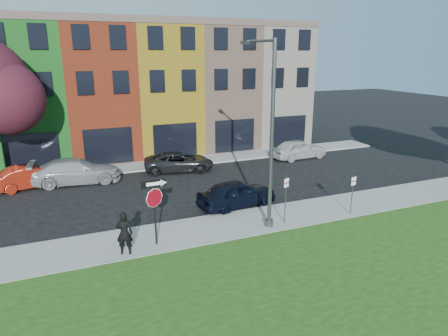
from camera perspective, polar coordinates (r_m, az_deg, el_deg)
name	(u,v)px	position (r m, az deg, el deg)	size (l,w,h in m)	color
ground	(281,251)	(17.27, 8.18, -11.61)	(120.00, 120.00, 0.00)	black
sidewalk_near	(286,216)	(20.51, 8.79, -6.81)	(40.00, 3.00, 0.12)	gray
sidewalk_far	(140,166)	(29.59, -11.86, 0.25)	(40.00, 2.40, 0.12)	gray
rowhouse_block	(129,90)	(34.81, -13.48, 10.78)	(30.00, 10.12, 10.00)	#BCAD9C
stop_sign	(154,199)	(16.80, -9.92, -4.34)	(1.05, 0.12, 2.89)	black
man	(124,233)	(16.71, -14.05, -9.01)	(0.77, 0.62, 1.82)	black
sedan_near	(237,194)	(21.40, 1.86, -3.67)	(4.59, 2.45, 1.48)	black
parked_car_red	(32,176)	(27.09, -25.77, -1.09)	(4.56, 2.53, 1.42)	maroon
parked_car_silver	(76,171)	(26.89, -20.38, -0.43)	(5.58, 2.61, 1.58)	#9E9FA3
parked_car_dark	(179,162)	(28.01, -6.44, 0.89)	(5.15, 3.14, 1.33)	black
parked_car_white	(299,149)	(31.70, 10.64, 2.68)	(4.49, 1.95, 1.51)	silver
street_lamp	(269,136)	(18.04, 6.45, 4.52)	(0.72, 2.56, 8.48)	#4C4F52
parking_sign_a	(286,194)	(19.02, 8.82, -3.74)	(0.31, 0.14, 2.38)	#4C4F52
parking_sign_b	(353,190)	(20.95, 17.90, -3.00)	(0.32, 0.11, 2.04)	#4C4F52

